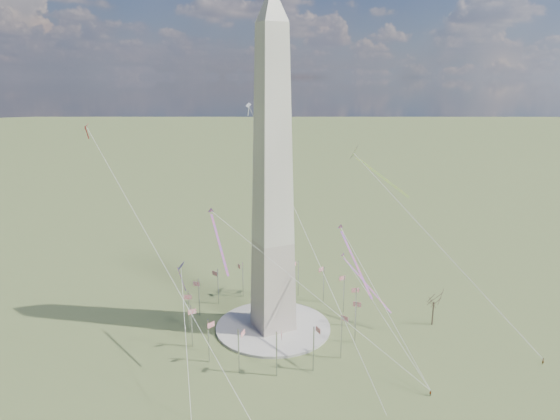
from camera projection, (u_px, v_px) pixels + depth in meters
name	position (u px, v px, depth m)	size (l,w,h in m)	color
ground	(273.00, 328.00, 157.19)	(2000.00, 2000.00, 0.00)	#4A542A
plaza	(273.00, 327.00, 157.09)	(36.00, 36.00, 0.80)	#A49E96
washington_monument	(273.00, 179.00, 144.85)	(15.56, 15.56, 100.00)	beige
flagpole_ring	(273.00, 307.00, 155.32)	(54.40, 54.40, 13.00)	#B8BABF
tree_near	(434.00, 300.00, 157.33)	(6.73, 6.73, 11.78)	#4C362E
person_east	(543.00, 361.00, 137.18)	(0.70, 0.46, 1.92)	gray
person_centre	(430.00, 393.00, 123.57)	(0.91, 0.38, 1.55)	gray
kite_delta_black	(357.00, 156.00, 164.26)	(18.84, 17.39, 17.23)	black
kite_diamond_purple	(181.00, 269.00, 140.92)	(2.62, 3.22, 9.42)	navy
kite_streamer_left	(351.00, 251.00, 138.17)	(4.03, 21.06, 14.48)	#F85027
kite_streamer_mid	(217.00, 234.00, 134.40)	(3.12, 19.32, 13.26)	#F85027
kite_streamer_right	(359.00, 275.00, 161.97)	(7.01, 20.62, 14.49)	#F85027
kite_small_red	(86.00, 128.00, 149.09)	(1.52, 2.25, 4.76)	red
kite_small_white	(248.00, 106.00, 188.20)	(1.75, 1.69, 4.98)	white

